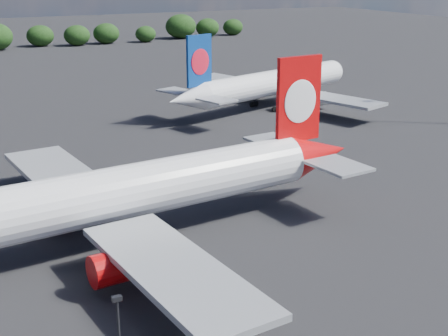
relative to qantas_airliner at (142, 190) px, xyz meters
name	(u,v)px	position (x,y,z in m)	size (l,w,h in m)	color
qantas_airliner	(142,190)	(0.00, 0.00, 0.00)	(51.47, 49.00, 16.79)	white
china_southern_airliner	(268,84)	(41.58, 45.84, -0.48)	(45.71, 43.85, 15.21)	white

